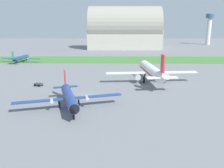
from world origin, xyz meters
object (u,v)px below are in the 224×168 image
object	(u,v)px
airplane_midfield_jet	(152,71)
airplane_taxiing_turboprop	(21,58)
baggage_cart_near_gate	(38,84)
control_tower	(209,26)
airplane_foreground_turboprop	(69,97)

from	to	relation	value
airplane_midfield_jet	airplane_taxiing_turboprop	size ratio (longest dim) A/B	1.45
airplane_midfield_jet	baggage_cart_near_gate	distance (m)	38.05
control_tower	airplane_taxiing_turboprop	bearing A→B (deg)	-140.06
airplane_midfield_jet	baggage_cart_near_gate	world-z (taller)	airplane_midfield_jet
control_tower	baggage_cart_near_gate	bearing A→B (deg)	-124.91
airplane_taxiing_turboprop	baggage_cart_near_gate	xyz separation A→B (m)	(25.28, -50.63, -1.82)
control_tower	airplane_foreground_turboprop	bearing A→B (deg)	-118.80
airplane_foreground_turboprop	airplane_taxiing_turboprop	bearing A→B (deg)	-168.39
airplane_midfield_jet	baggage_cart_near_gate	xyz separation A→B (m)	(-37.49, -5.50, -3.43)
airplane_foreground_turboprop	baggage_cart_near_gate	bearing A→B (deg)	-163.37
airplane_foreground_turboprop	airplane_midfield_jet	bearing A→B (deg)	121.33
airplane_foreground_turboprop	airplane_taxiing_turboprop	size ratio (longest dim) A/B	1.14
airplane_midfield_jet	control_tower	bearing A→B (deg)	-31.45
airplane_taxiing_turboprop	control_tower	xyz separation A→B (m)	(145.78, 122.06, 15.89)
airplane_taxiing_turboprop	control_tower	size ratio (longest dim) A/B	0.72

